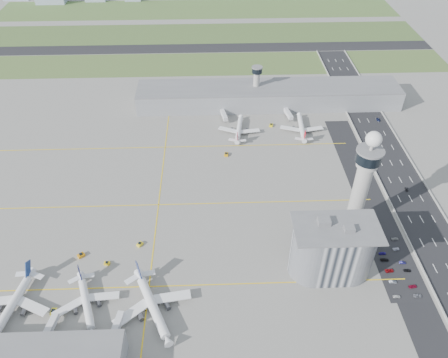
{
  "coord_description": "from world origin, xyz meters",
  "views": [
    {
      "loc": [
        -7.23,
        -164.77,
        181.21
      ],
      "look_at": [
        0.0,
        35.0,
        15.0
      ],
      "focal_mm": 35.0,
      "sensor_mm": 36.0,
      "label": 1
    }
  ],
  "objects_px": {
    "airplane_near_c": "(152,303)",
    "car_lot_10": "(396,249)",
    "secondary_tower": "(256,82)",
    "car_hw_4": "(341,84)",
    "tug_5": "(271,125)",
    "airplane_far_b": "(302,124)",
    "car_lot_3": "(385,260)",
    "airplane_near_b": "(85,301)",
    "car_lot_2": "(389,271)",
    "car_lot_11": "(395,239)",
    "airplane_far_a": "(239,126)",
    "car_lot_6": "(418,296)",
    "car_lot_7": "(413,286)",
    "jet_bridge_near_1": "(43,344)",
    "jet_bridge_far_1": "(285,111)",
    "tug_1": "(81,255)",
    "tug_2": "(107,263)",
    "car_lot_4": "(382,253)",
    "car_lot_9": "(403,263)",
    "tug_4": "(226,154)",
    "control_tower": "(363,179)",
    "jet_bridge_far_0": "(222,112)",
    "tug_3": "(140,244)",
    "car_lot_5": "(376,245)",
    "jet_bridge_near_2": "(112,342)",
    "airplane_near_a": "(10,303)",
    "car_lot_8": "(407,270)",
    "car_hw_1": "(406,189)",
    "car_hw_2": "(378,120)",
    "admin_building": "(332,249)",
    "car_lot_0": "(397,296)"
  },
  "relations": [
    {
      "from": "airplane_near_c",
      "to": "car_lot_10",
      "type": "distance_m",
      "value": 132.88
    },
    {
      "from": "secondary_tower",
      "to": "car_lot_10",
      "type": "xyz_separation_m",
      "value": [
        62.01,
        -160.46,
        -18.26
      ]
    },
    {
      "from": "car_hw_4",
      "to": "tug_5",
      "type": "bearing_deg",
      "value": -141.33
    },
    {
      "from": "airplane_far_b",
      "to": "car_hw_4",
      "type": "xyz_separation_m",
      "value": [
        47.54,
        70.62,
        -4.73
      ]
    },
    {
      "from": "car_lot_10",
      "to": "car_lot_3",
      "type": "bearing_deg",
      "value": 120.63
    },
    {
      "from": "airplane_near_b",
      "to": "car_lot_2",
      "type": "height_order",
      "value": "airplane_near_b"
    },
    {
      "from": "car_lot_11",
      "to": "airplane_far_a",
      "type": "bearing_deg",
      "value": 31.94
    },
    {
      "from": "car_lot_3",
      "to": "car_lot_6",
      "type": "xyz_separation_m",
      "value": [
        9.01,
        -22.87,
        -0.06
      ]
    },
    {
      "from": "car_lot_7",
      "to": "airplane_near_c",
      "type": "bearing_deg",
      "value": 85.69
    },
    {
      "from": "jet_bridge_near_1",
      "to": "car_lot_2",
      "type": "height_order",
      "value": "jet_bridge_near_1"
    },
    {
      "from": "jet_bridge_near_1",
      "to": "airplane_near_c",
      "type": "bearing_deg",
      "value": -60.38
    },
    {
      "from": "jet_bridge_far_1",
      "to": "airplane_far_b",
      "type": "bearing_deg",
      "value": 9.79
    },
    {
      "from": "car_lot_2",
      "to": "car_hw_4",
      "type": "relative_size",
      "value": 1.25
    },
    {
      "from": "tug_1",
      "to": "tug_2",
      "type": "xyz_separation_m",
      "value": [
        14.7,
        -5.85,
        -0.2
      ]
    },
    {
      "from": "airplane_near_b",
      "to": "car_lot_4",
      "type": "bearing_deg",
      "value": 80.18
    },
    {
      "from": "car_lot_9",
      "to": "car_lot_6",
      "type": "bearing_deg",
      "value": -175.4
    },
    {
      "from": "car_lot_9",
      "to": "car_lot_10",
      "type": "relative_size",
      "value": 0.87
    },
    {
      "from": "airplane_near_c",
      "to": "tug_4",
      "type": "bearing_deg",
      "value": 137.87
    },
    {
      "from": "car_lot_7",
      "to": "car_lot_9",
      "type": "distance_m",
      "value": 15.17
    },
    {
      "from": "car_lot_11",
      "to": "tug_4",
      "type": "bearing_deg",
      "value": 44.03
    },
    {
      "from": "control_tower",
      "to": "jet_bridge_far_0",
      "type": "relative_size",
      "value": 4.61
    },
    {
      "from": "jet_bridge_far_0",
      "to": "jet_bridge_far_1",
      "type": "height_order",
      "value": "same"
    },
    {
      "from": "car_lot_2",
      "to": "secondary_tower",
      "type": "bearing_deg",
      "value": 11.34
    },
    {
      "from": "jet_bridge_far_1",
      "to": "tug_3",
      "type": "height_order",
      "value": "jet_bridge_far_1"
    },
    {
      "from": "control_tower",
      "to": "car_lot_5",
      "type": "height_order",
      "value": "control_tower"
    },
    {
      "from": "tug_2",
      "to": "tug_4",
      "type": "relative_size",
      "value": 0.83
    },
    {
      "from": "tug_2",
      "to": "car_lot_7",
      "type": "bearing_deg",
      "value": 87.74
    },
    {
      "from": "jet_bridge_near_2",
      "to": "car_lot_6",
      "type": "distance_m",
      "value": 146.81
    },
    {
      "from": "airplane_near_a",
      "to": "car_lot_8",
      "type": "height_order",
      "value": "airplane_near_a"
    },
    {
      "from": "tug_4",
      "to": "car_hw_1",
      "type": "bearing_deg",
      "value": 166.88
    },
    {
      "from": "airplane_near_c",
      "to": "car_lot_6",
      "type": "distance_m",
      "value": 128.89
    },
    {
      "from": "jet_bridge_far_1",
      "to": "car_lot_9",
      "type": "relative_size",
      "value": 4.09
    },
    {
      "from": "car_lot_10",
      "to": "tug_3",
      "type": "bearing_deg",
      "value": 77.28
    },
    {
      "from": "control_tower",
      "to": "airplane_far_a",
      "type": "distance_m",
      "value": 119.2
    },
    {
      "from": "secondary_tower",
      "to": "car_hw_2",
      "type": "height_order",
      "value": "secondary_tower"
    },
    {
      "from": "admin_building",
      "to": "jet_bridge_near_1",
      "type": "height_order",
      "value": "admin_building"
    },
    {
      "from": "car_lot_3",
      "to": "car_lot_4",
      "type": "distance_m",
      "value": 4.42
    },
    {
      "from": "airplane_near_c",
      "to": "car_lot_0",
      "type": "bearing_deg",
      "value": 67.44
    },
    {
      "from": "car_lot_0",
      "to": "car_lot_4",
      "type": "xyz_separation_m",
      "value": [
        1.65,
        27.4,
        0.03
      ]
    },
    {
      "from": "tug_1",
      "to": "tug_2",
      "type": "relative_size",
      "value": 1.23
    },
    {
      "from": "jet_bridge_near_2",
      "to": "car_hw_2",
      "type": "bearing_deg",
      "value": -34.18
    },
    {
      "from": "jet_bridge_far_0",
      "to": "car_lot_2",
      "type": "xyz_separation_m",
      "value": [
        81.53,
        -156.93,
        -2.22
      ]
    },
    {
      "from": "airplane_far_b",
      "to": "car_lot_3",
      "type": "xyz_separation_m",
      "value": [
        22.74,
        -125.76,
        -4.71
      ]
    },
    {
      "from": "jet_bridge_far_1",
      "to": "car_lot_4",
      "type": "bearing_deg",
      "value": 2.26
    },
    {
      "from": "car_lot_10",
      "to": "airplane_near_c",
      "type": "bearing_deg",
      "value": 95.48
    },
    {
      "from": "tug_5",
      "to": "car_lot_0",
      "type": "height_order",
      "value": "tug_5"
    },
    {
      "from": "tug_2",
      "to": "tug_1",
      "type": "bearing_deg",
      "value": -106.56
    },
    {
      "from": "control_tower",
      "to": "car_hw_2",
      "type": "bearing_deg",
      "value": 65.6
    },
    {
      "from": "tug_5",
      "to": "car_lot_10",
      "type": "distance_m",
      "value": 136.07
    },
    {
      "from": "car_lot_2",
      "to": "car_lot_5",
      "type": "relative_size",
      "value": 1.24
    }
  ]
}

